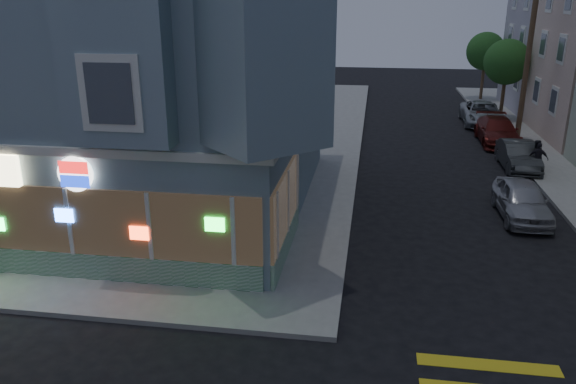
% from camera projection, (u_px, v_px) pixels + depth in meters
% --- Properties ---
extents(ground, '(120.00, 120.00, 0.00)m').
position_uv_depth(ground, '(193.00, 383.00, 12.25)').
color(ground, black).
rests_on(ground, ground).
extents(sidewalk_nw, '(33.00, 42.00, 0.15)m').
position_uv_depth(sidewalk_nw, '(101.00, 129.00, 35.65)').
color(sidewalk_nw, gray).
rests_on(sidewalk_nw, ground).
extents(corner_building, '(14.60, 14.60, 11.40)m').
position_uv_depth(corner_building, '(123.00, 57.00, 21.47)').
color(corner_building, slate).
rests_on(corner_building, sidewalk_nw).
extents(utility_pole, '(2.20, 0.30, 9.00)m').
position_uv_depth(utility_pole, '(528.00, 58.00, 31.36)').
color(utility_pole, '#4C3826').
rests_on(utility_pole, sidewalk_ne).
extents(street_tree_near, '(3.00, 3.00, 5.30)m').
position_uv_depth(street_tree_near, '(507.00, 62.00, 37.22)').
color(street_tree_near, '#4C3826').
rests_on(street_tree_near, sidewalk_ne).
extents(street_tree_far, '(3.00, 3.00, 5.30)m').
position_uv_depth(street_tree_far, '(486.00, 51.00, 44.69)').
color(street_tree_far, '#4C3826').
rests_on(street_tree_far, sidewalk_ne).
extents(pedestrian_a, '(0.90, 0.81, 1.50)m').
position_uv_depth(pedestrian_a, '(535.00, 156.00, 26.58)').
color(pedestrian_a, black).
rests_on(pedestrian_a, sidewalk_ne).
extents(pedestrian_b, '(0.95, 0.64, 1.49)m').
position_uv_depth(pedestrian_b, '(538.00, 159.00, 26.10)').
color(pedestrian_b, '#25232B').
rests_on(pedestrian_b, sidewalk_ne).
extents(parked_car_a, '(1.70, 4.16, 1.41)m').
position_uv_depth(parked_car_a, '(522.00, 200.00, 21.28)').
color(parked_car_a, '#A8A9B0').
rests_on(parked_car_a, ground).
extents(parked_car_b, '(1.47, 4.17, 1.37)m').
position_uv_depth(parked_car_b, '(518.00, 156.00, 27.34)').
color(parked_car_b, '#323536').
rests_on(parked_car_b, ground).
extents(parked_car_c, '(2.06, 5.05, 1.46)m').
position_uv_depth(parked_car_c, '(497.00, 131.00, 32.18)').
color(parked_car_c, '#5C1915').
rests_on(parked_car_c, ground).
extents(parked_car_d, '(2.61, 5.43, 1.49)m').
position_uv_depth(parked_car_d, '(482.00, 113.00, 37.04)').
color(parked_car_d, '#A1A7AB').
rests_on(parked_car_d, ground).
extents(traffic_signal, '(0.65, 0.58, 5.14)m').
position_uv_depth(traffic_signal, '(229.00, 162.00, 15.66)').
color(traffic_signal, black).
rests_on(traffic_signal, sidewalk_nw).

